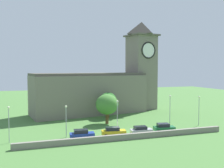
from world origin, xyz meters
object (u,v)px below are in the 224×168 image
at_px(car_silver, 141,130).
at_px(tree_churchyard, 108,100).
at_px(car_green, 164,128).
at_px(streetlamp_east_mid, 170,107).
at_px(car_yellow, 113,131).
at_px(streetlamp_central, 117,111).
at_px(streetlamp_west_end, 9,118).
at_px(streetlamp_west_mid, 66,116).
at_px(tree_riverside_west, 107,104).
at_px(church, 105,85).
at_px(car_blue, 82,134).
at_px(streetlamp_east_end, 199,106).

xyz_separation_m(car_silver, tree_churchyard, (-1.38, 18.56, 3.99)).
distance_m(car_green, streetlamp_east_mid, 4.85).
height_order(car_yellow, streetlamp_central, streetlamp_central).
bearing_deg(streetlamp_central, streetlamp_west_end, -178.86).
xyz_separation_m(car_green, streetlamp_west_end, (-30.30, 1.63, 3.52)).
relative_size(streetlamp_west_mid, streetlamp_east_mid, 0.82).
height_order(streetlamp_east_mid, tree_riverside_west, streetlamp_east_mid).
bearing_deg(streetlamp_central, streetlamp_east_mid, -3.17).
relative_size(church, car_green, 8.91).
height_order(car_silver, tree_riverside_west, tree_riverside_west).
bearing_deg(tree_riverside_west, car_green, -51.21).
xyz_separation_m(car_blue, streetlamp_east_mid, (19.64, 1.23, 4.10)).
bearing_deg(car_yellow, streetlamp_east_mid, 4.84).
bearing_deg(streetlamp_west_end, streetlamp_east_mid, -0.43).
bearing_deg(car_green, tree_churchyard, 110.27).
height_order(car_yellow, streetlamp_west_mid, streetlamp_west_mid).
distance_m(church, streetlamp_west_mid, 29.87).
relative_size(car_silver, streetlamp_east_mid, 0.60).
distance_m(car_blue, streetlamp_east_mid, 20.10).
relative_size(car_yellow, car_silver, 1.09).
xyz_separation_m(streetlamp_west_mid, streetlamp_east_end, (31.03, 0.85, 0.41)).
xyz_separation_m(church, streetlamp_east_end, (15.88, -24.55, -3.77)).
bearing_deg(streetlamp_east_end, streetlamp_west_mid, -178.43).
xyz_separation_m(streetlamp_west_end, streetlamp_east_mid, (32.51, -0.25, 0.56)).
bearing_deg(streetlamp_west_mid, tree_riverside_west, 39.68).
height_order(church, car_blue, church).
xyz_separation_m(streetlamp_central, streetlamp_east_end, (20.61, 1.03, 0.06)).
relative_size(streetlamp_central, tree_churchyard, 0.99).
bearing_deg(streetlamp_west_end, car_blue, -6.54).
height_order(streetlamp_west_mid, tree_churchyard, tree_churchyard).
xyz_separation_m(streetlamp_central, tree_churchyard, (2.91, 16.22, 0.27)).
height_order(streetlamp_west_mid, streetlamp_east_mid, streetlamp_east_mid).
bearing_deg(streetlamp_east_mid, car_silver, -167.51).
xyz_separation_m(car_blue, tree_churchyard, (10.68, 18.11, 3.94)).
height_order(streetlamp_east_end, tree_churchyard, streetlamp_east_end).
bearing_deg(car_yellow, car_blue, -179.07).
bearing_deg(car_silver, car_green, 3.13).
bearing_deg(streetlamp_west_mid, streetlamp_central, -1.00).
bearing_deg(streetlamp_west_end, car_green, -3.08).
distance_m(car_yellow, car_silver, 5.76).
distance_m(church, streetlamp_west_end, 36.54).
height_order(car_green, tree_churchyard, tree_churchyard).
height_order(car_blue, streetlamp_central, streetlamp_central).
relative_size(car_green, tree_churchyard, 0.67).
distance_m(car_silver, car_green, 5.38).
relative_size(streetlamp_west_mid, streetlamp_east_end, 0.90).
relative_size(car_blue, tree_churchyard, 0.68).
bearing_deg(church, car_blue, -114.48).
distance_m(church, car_silver, 28.93).
height_order(car_silver, streetlamp_central, streetlamp_central).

